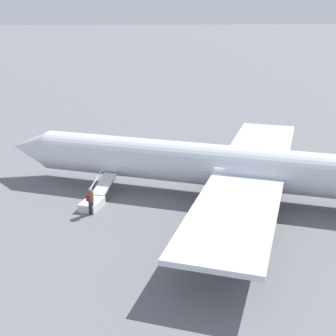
# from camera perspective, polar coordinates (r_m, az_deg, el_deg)

# --- Properties ---
(ground_plane) EXTENTS (600.00, 600.00, 0.00)m
(ground_plane) POSITION_cam_1_polar(r_m,az_deg,el_deg) (31.91, 7.41, -3.50)
(ground_plane) COLOR slate
(airplane_main) EXTENTS (32.44, 25.34, 7.33)m
(airplane_main) POSITION_cam_1_polar(r_m,az_deg,el_deg) (31.00, 9.45, 0.04)
(airplane_main) COLOR silver
(airplane_main) RESTS_ON ground
(boarding_stairs) EXTENTS (2.33, 4.12, 1.79)m
(boarding_stairs) POSITION_cam_1_polar(r_m,az_deg,el_deg) (30.55, -8.96, -3.86)
(boarding_stairs) COLOR silver
(boarding_stairs) RESTS_ON ground
(passenger) EXTENTS (0.44, 0.57, 1.74)m
(passenger) POSITION_cam_1_polar(r_m,az_deg,el_deg) (29.09, -9.43, -3.77)
(passenger) COLOR #23232D
(passenger) RESTS_ON ground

